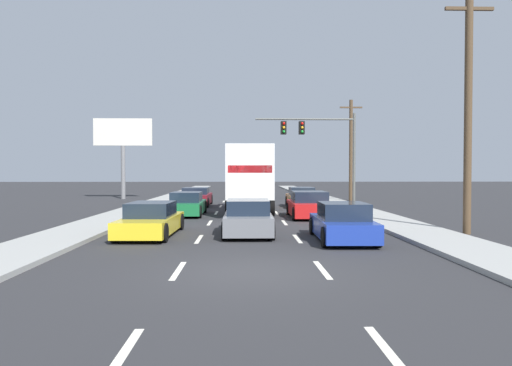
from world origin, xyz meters
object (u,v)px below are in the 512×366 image
object	(u,v)px
roadside_billboard	(123,140)
car_orange	(301,198)
box_truck	(250,176)
utility_pole_near	(468,110)
utility_pole_mid	(351,149)
car_gray	(248,218)
traffic_signal_mast	(313,136)
car_yellow	(151,220)
car_blue	(342,223)
car_red	(309,205)
car_maroon	(196,197)
car_green	(187,205)

from	to	relation	value
roadside_billboard	car_orange	bearing A→B (deg)	-34.08
box_truck	utility_pole_near	distance (m)	12.45
box_truck	utility_pole_mid	xyz separation A→B (m)	(8.25, 10.49, 2.07)
car_gray	traffic_signal_mast	world-z (taller)	traffic_signal_mast
car_orange	box_truck	bearing A→B (deg)	-132.53
utility_pole_near	roadside_billboard	world-z (taller)	utility_pole_near
car_gray	traffic_signal_mast	bearing A→B (deg)	73.55
car_gray	utility_pole_mid	bearing A→B (deg)	66.64
utility_pole_near	utility_pole_mid	xyz separation A→B (m)	(0.31, 19.74, -0.43)
car_yellow	car_blue	distance (m)	6.85
traffic_signal_mast	car_gray	bearing A→B (deg)	-106.45
car_red	traffic_signal_mast	world-z (taller)	traffic_signal_mast
car_red	traffic_signal_mast	bearing A→B (deg)	80.24
car_blue	roadside_billboard	size ratio (longest dim) A/B	0.59
utility_pole_near	car_maroon	bearing A→B (deg)	128.60
car_yellow	car_red	size ratio (longest dim) A/B	1.08
traffic_signal_mast	utility_pole_mid	size ratio (longest dim) A/B	0.93
car_maroon	roadside_billboard	bearing A→B (deg)	131.22
traffic_signal_mast	utility_pole_mid	bearing A→B (deg)	36.09
car_blue	utility_pole_mid	bearing A→B (deg)	76.00
car_green	roadside_billboard	size ratio (longest dim) A/B	0.63
box_truck	car_red	bearing A→B (deg)	-45.23
box_truck	roadside_billboard	xyz separation A→B (m)	(-10.62, 13.23, 2.89)
traffic_signal_mast	utility_pole_mid	xyz separation A→B (m)	(3.41, 2.49, -0.85)
car_orange	utility_pole_near	size ratio (longest dim) A/B	0.47
car_gray	roadside_billboard	world-z (taller)	roadside_billboard
car_green	car_gray	world-z (taller)	car_gray
car_maroon	car_orange	distance (m)	7.19
car_orange	roadside_billboard	size ratio (longest dim) A/B	0.62
car_red	utility_pole_near	size ratio (longest dim) A/B	0.46
car_gray	roadside_billboard	distance (m)	25.02
car_orange	utility_pole_mid	world-z (taller)	utility_pole_mid
car_gray	utility_pole_near	world-z (taller)	utility_pole_near
car_maroon	box_truck	distance (m)	6.54
car_maroon	car_yellow	world-z (taller)	car_maroon
utility_pole_near	roadside_billboard	size ratio (longest dim) A/B	1.30
utility_pole_near	traffic_signal_mast	bearing A→B (deg)	100.20
car_blue	car_gray	bearing A→B (deg)	152.84
car_orange	utility_pole_near	xyz separation A→B (m)	(4.52, -12.98, 4.00)
car_yellow	box_truck	bearing A→B (deg)	68.09
car_maroon	car_gray	world-z (taller)	car_gray
utility_pole_mid	traffic_signal_mast	bearing A→B (deg)	-143.91
car_orange	car_maroon	bearing A→B (deg)	167.97
car_yellow	utility_pole_near	size ratio (longest dim) A/B	0.50
car_gray	utility_pole_near	size ratio (longest dim) A/B	0.46
car_orange	car_blue	bearing A→B (deg)	-91.82
box_truck	utility_pole_near	world-z (taller)	utility_pole_near
car_maroon	utility_pole_near	world-z (taller)	utility_pole_near
box_truck	utility_pole_mid	distance (m)	13.51
car_maroon	roadside_billboard	world-z (taller)	roadside_billboard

